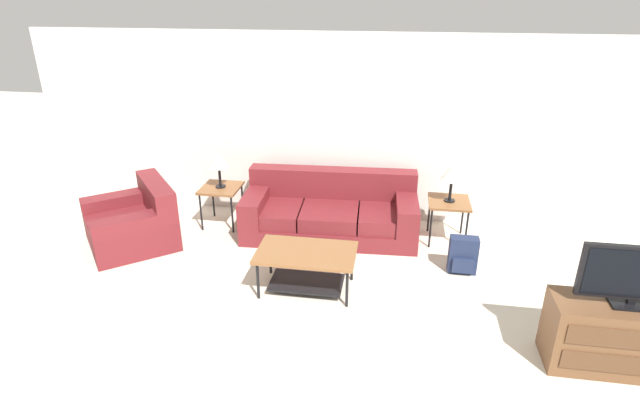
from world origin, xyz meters
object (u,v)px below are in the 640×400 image
couch (330,213)px  table_lamp_right (452,173)px  backpack (463,256)px  armchair (134,223)px  side_table_right (449,205)px  table_lamp_left (218,160)px  side_table_left (221,191)px  tv_console (621,336)px  coffee_table (306,261)px  television (639,275)px

couch → table_lamp_right: size_ratio=4.63×
table_lamp_right → backpack: table_lamp_right is taller
armchair → table_lamp_right: 4.17m
side_table_right → table_lamp_left: size_ratio=1.12×
side_table_left → table_lamp_right: size_ratio=1.12×
side_table_right → table_lamp_right: size_ratio=1.12×
couch → tv_console: size_ratio=1.93×
coffee_table → table_lamp_left: bearing=135.6°
couch → coffee_table: (-0.07, -1.42, 0.06)m
table_lamp_left → side_table_right: bearing=0.0°
coffee_table → side_table_left: bearing=135.6°
side_table_right → table_lamp_right: bearing=0.0°
couch → armchair: bearing=-164.6°
armchair → table_lamp_left: table_lamp_left is taller
couch → side_table_right: bearing=1.1°
table_lamp_right → television: television is taller
table_lamp_left → side_table_left: bearing=0.0°
couch → table_lamp_right: (1.55, 0.03, 0.67)m
television → couch: bearing=142.5°
armchair → backpack: 4.19m
backpack → table_lamp_right: bearing=99.4°
table_lamp_right → television: 2.59m
table_lamp_left → tv_console: (4.42, -2.23, -0.63)m
television → armchair: bearing=164.2°
side_table_left → armchair: bearing=-142.9°
television → backpack: bearing=129.5°
coffee_table → table_lamp_left: (-1.48, 1.45, 0.61)m
couch → armchair: couch is taller
television → table_lamp_right: bearing=120.5°
side_table_right → coffee_table: bearing=-138.2°
side_table_left → backpack: (3.23, -0.80, -0.30)m
armchair → tv_console: (5.37, -1.52, 0.04)m
coffee_table → tv_console: size_ratio=0.89×
side_table_right → table_lamp_right: (0.00, 0.00, 0.44)m
side_table_right → television: bearing=-59.5°
backpack → couch: bearing=155.5°
table_lamp_left → backpack: (3.23, -0.80, -0.74)m
table_lamp_left → table_lamp_right: 3.10m
armchair → side_table_left: armchair is taller
table_lamp_right → coffee_table: bearing=-138.2°
coffee_table → table_lamp_left: table_lamp_left is taller
armchair → table_lamp_right: size_ratio=2.94×
side_table_left → backpack: bearing=-13.9°
armchair → coffee_table: armchair is taller
armchair → television: 5.62m
armchair → side_table_right: armchair is taller
armchair → side_table_left: (0.95, 0.72, 0.23)m
tv_console → television: bearing=90.0°
side_table_left → side_table_right: (3.10, 0.00, 0.00)m
side_table_right → table_lamp_left: 3.13m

